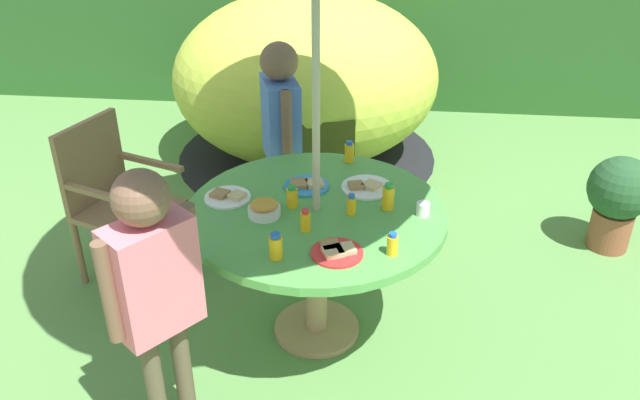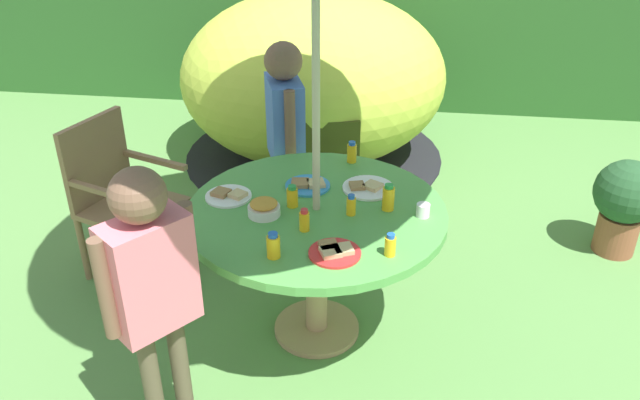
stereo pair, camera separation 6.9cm
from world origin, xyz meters
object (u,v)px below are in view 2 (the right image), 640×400
object	(u,v)px
wooden_chair	(118,191)
juice_bottle_center_back	(351,205)
dome_tent	(313,79)
juice_bottle_near_left	(304,221)
plate_back_edge	(334,252)
juice_bottle_far_left	(292,197)
plate_near_right	(229,195)
child_in_pink_shirt	(150,275)
garden_table	(316,229)
juice_bottle_center_front	(352,152)
potted_plant	(625,201)
child_in_blue_shirt	(285,120)
plate_far_right	(368,187)
snack_bowl	(264,208)
juice_bottle_mid_right	(273,246)
juice_bottle_spot_a	(388,198)
juice_bottle_front_edge	(390,245)
plate_mid_left	(308,185)
cup_near	(423,210)

from	to	relation	value
wooden_chair	juice_bottle_center_back	xyz separation A→B (m)	(1.38, -0.47, 0.28)
dome_tent	juice_bottle_near_left	world-z (taller)	dome_tent
plate_back_edge	juice_bottle_far_left	xyz separation A→B (m)	(-0.24, 0.38, 0.04)
dome_tent	plate_near_right	size ratio (longest dim) A/B	10.55
child_in_pink_shirt	plate_back_edge	distance (m)	0.76
garden_table	juice_bottle_center_front	xyz separation A→B (m)	(0.12, 0.53, 0.17)
potted_plant	child_in_blue_shirt	bearing A→B (deg)	-176.82
plate_far_right	juice_bottle_center_back	xyz separation A→B (m)	(-0.06, -0.26, 0.04)
potted_plant	snack_bowl	bearing A→B (deg)	-151.61
juice_bottle_mid_right	juice_bottle_far_left	bearing A→B (deg)	88.93
juice_bottle_mid_right	juice_bottle_spot_a	distance (m)	0.65
potted_plant	juice_bottle_far_left	bearing A→B (deg)	-152.43
snack_bowl	juice_bottle_near_left	size ratio (longest dim) A/B	1.41
garden_table	child_in_pink_shirt	size ratio (longest dim) A/B	0.98
juice_bottle_far_left	juice_bottle_center_back	xyz separation A→B (m)	(0.28, -0.04, -0.00)
garden_table	potted_plant	distance (m)	2.04
child_in_blue_shirt	plate_far_right	size ratio (longest dim) A/B	5.00
plate_back_edge	juice_bottle_far_left	world-z (taller)	juice_bottle_far_left
garden_table	wooden_chair	bearing A→B (deg)	159.97
juice_bottle_front_edge	juice_bottle_far_left	bearing A→B (deg)	143.25
child_in_blue_shirt	juice_bottle_spot_a	xyz separation A→B (m)	(0.64, -0.84, -0.02)
garden_table	juice_bottle_center_back	distance (m)	0.24
juice_bottle_spot_a	plate_far_right	bearing A→B (deg)	119.94
juice_bottle_center_back	plate_mid_left	bearing A→B (deg)	134.80
dome_tent	cup_near	distance (m)	2.30
juice_bottle_mid_right	juice_bottle_center_back	bearing A→B (deg)	53.13
juice_bottle_mid_right	juice_bottle_front_edge	distance (m)	0.49
plate_mid_left	cup_near	bearing A→B (deg)	-20.68
juice_bottle_near_left	child_in_pink_shirt	bearing A→B (deg)	-137.04
plate_back_edge	snack_bowl	bearing A→B (deg)	142.19
plate_mid_left	plate_back_edge	world-z (taller)	same
child_in_pink_shirt	cup_near	size ratio (longest dim) A/B	20.05
child_in_blue_shirt	juice_bottle_center_front	xyz separation A→B (m)	(0.43, -0.35, -0.02)
garden_table	juice_bottle_far_left	distance (m)	0.20
wooden_chair	juice_bottle_front_edge	size ratio (longest dim) A/B	9.00
cup_near	juice_bottle_mid_right	bearing A→B (deg)	-146.42
snack_bowl	juice_bottle_spot_a	distance (m)	0.59
snack_bowl	juice_bottle_far_left	size ratio (longest dim) A/B	1.38
juice_bottle_far_left	juice_bottle_center_back	world-z (taller)	juice_bottle_far_left
garden_table	dome_tent	bearing A→B (deg)	98.26
juice_bottle_center_back	juice_bottle_mid_right	world-z (taller)	juice_bottle_mid_right
plate_far_right	cup_near	size ratio (longest dim) A/B	4.09
dome_tent	juice_bottle_center_front	world-z (taller)	dome_tent
plate_mid_left	child_in_pink_shirt	bearing A→B (deg)	-118.35
garden_table	plate_mid_left	size ratio (longest dim) A/B	5.48
plate_near_right	juice_bottle_spot_a	size ratio (longest dim) A/B	1.72
garden_table	wooden_chair	world-z (taller)	wooden_chair
snack_bowl	dome_tent	bearing A→B (deg)	91.96
plate_back_edge	plate_near_right	world-z (taller)	same
juice_bottle_spot_a	cup_near	bearing A→B (deg)	-15.00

